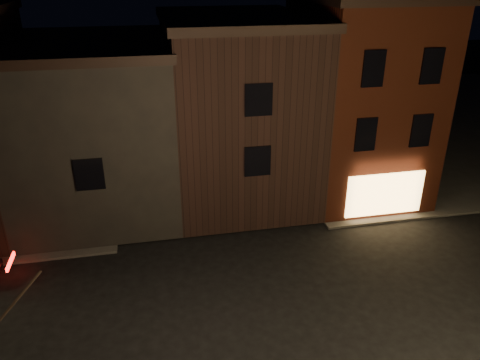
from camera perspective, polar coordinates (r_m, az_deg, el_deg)
ground at (r=18.00m, az=1.40°, el=-15.78°), size 120.00×120.00×0.00m
sidewalk_far_right at (r=42.22m, az=22.36°, el=6.85°), size 30.00×30.00×0.12m
corner_building at (r=26.15m, az=14.24°, el=10.06°), size 6.50×8.50×10.50m
row_building_a at (r=25.22m, az=-0.55°, el=8.94°), size 7.30×10.30×9.40m
row_building_b at (r=25.05m, az=-17.15°, el=6.54°), size 7.80×10.30×8.40m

